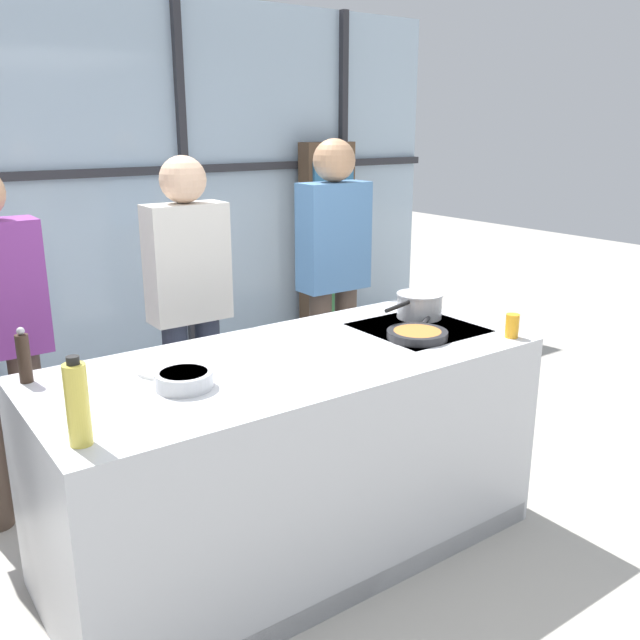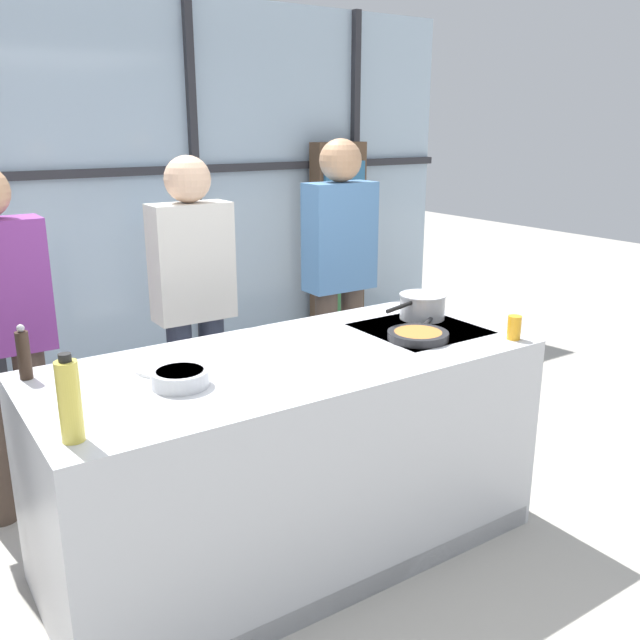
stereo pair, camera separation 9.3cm
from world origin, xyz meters
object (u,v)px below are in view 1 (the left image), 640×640
Objects in this scene: spectator_center_left at (189,296)px; pepper_grinder at (24,357)px; frying_pan at (418,334)px; juice_glass_near at (512,326)px; oil_bottle at (77,404)px; spectator_center_right at (334,267)px; saucepan at (419,305)px; white_plate at (170,367)px; mixing_bowl at (184,379)px.

spectator_center_left is 1.18m from pepper_grinder.
spectator_center_left reaches higher than pepper_grinder.
juice_glass_near is (0.36, -0.24, 0.03)m from frying_pan.
frying_pan is 1.66m from pepper_grinder.
frying_pan is 1.55× the size of oil_bottle.
spectator_center_right reaches higher than spectator_center_left.
white_plate is at bearing 178.39° from saucepan.
spectator_center_left is 15.76× the size of juice_glass_near.
juice_glass_near is (0.01, -1.36, -0.05)m from spectator_center_right.
juice_glass_near is (0.97, -1.36, -0.00)m from spectator_center_left.
oil_bottle is at bearing -136.57° from white_plate.
frying_pan is (-0.35, -1.11, -0.08)m from spectator_center_right.
pepper_grinder is at bearing 18.57° from spectator_center_right.
spectator_center_left is 4.11× the size of saucepan.
saucepan is 1.38m from mixing_bowl.
white_plate is 1.54m from juice_glass_near.
pepper_grinder is (-1.94, -0.65, -0.00)m from spectator_center_right.
frying_pan is 0.35m from saucepan.
white_plate is 0.97× the size of oil_bottle.
spectator_center_right is at bearing 30.07° from white_plate.
juice_glass_near is (1.48, -0.30, 0.02)m from mixing_bowl.
spectator_center_right reaches higher than juice_glass_near.
white_plate is 2.51× the size of juice_glass_near.
mixing_bowl is (-1.13, 0.06, 0.01)m from frying_pan.
saucepan is at bearing -6.82° from pepper_grinder.
mixing_bowl is 1.97× the size of juice_glass_near.
white_plate is at bearing 60.16° from spectator_center_left.
pepper_grinder is at bearing 163.74° from frying_pan.
frying_pan is 2.03× the size of pepper_grinder.
oil_bottle reaches higher than white_plate.
white_plate is at bearing 43.43° from oil_bottle.
saucepan is (-0.11, -0.87, -0.03)m from spectator_center_right.
mixing_bowl is 0.76× the size of oil_bottle.
spectator_center_right is at bearing 33.91° from oil_bottle.
oil_bottle is (-0.45, -0.24, 0.10)m from mixing_bowl.
spectator_center_left is 7.94× the size of pepper_grinder.
oil_bottle is at bearing -89.11° from pepper_grinder.
frying_pan is at bearing -16.26° from pepper_grinder.
juice_glass_near is (1.95, -0.71, -0.05)m from pepper_grinder.
oil_bottle is (-1.58, -0.18, 0.11)m from frying_pan.
mixing_bowl is (-1.48, -1.06, -0.07)m from spectator_center_right.
spectator_center_right is at bearing -180.00° from spectator_center_left.
saucepan reaches higher than white_plate.
spectator_center_right is 4.28× the size of saucepan.
white_plate is (-1.44, -0.83, -0.09)m from spectator_center_right.
mixing_bowl is at bearing 28.17° from oil_bottle.
spectator_center_right is 16.41× the size of juice_glass_near.
oil_bottle is at bearing 178.20° from juice_glass_near.
oil_bottle reaches higher than saucepan.
spectator_center_right is 1.36m from juice_glass_near.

